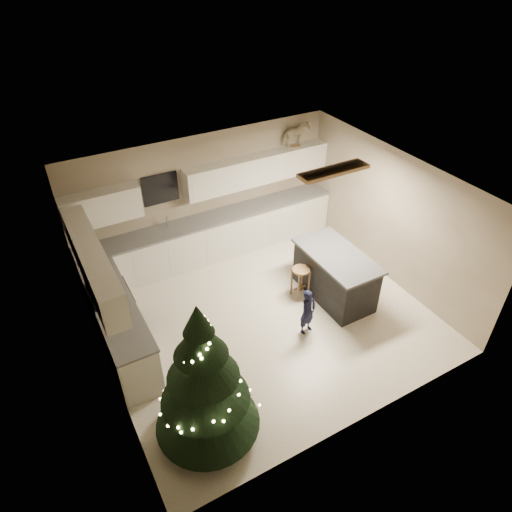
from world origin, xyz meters
name	(u,v)px	position (x,y,z in m)	size (l,w,h in m)	color
ground_plane	(265,317)	(0.00, 0.00, 0.00)	(5.50, 5.50, 0.00)	silver
room_shell	(268,236)	(0.02, 0.00, 1.75)	(5.52, 5.02, 2.61)	#9F937F
cabinetry	(181,251)	(-0.91, 1.65, 0.76)	(5.50, 3.20, 2.00)	silver
island	(335,275)	(1.44, -0.09, 0.48)	(0.90, 1.70, 0.95)	black
bar_stool	(301,276)	(0.87, 0.20, 0.48)	(0.33, 0.33, 0.64)	brown
christmas_tree	(204,387)	(-1.85, -1.60, 0.98)	(1.49, 1.44, 2.38)	#3F2816
toddler	(308,312)	(0.45, -0.64, 0.44)	(0.32, 0.21, 0.89)	black
rocking_horse	(296,135)	(2.05, 2.33, 2.26)	(0.60, 0.33, 0.50)	brown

